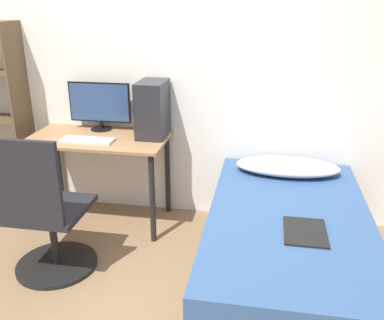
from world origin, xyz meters
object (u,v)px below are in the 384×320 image
object	(u,v)px
pc_tower	(153,109)
monitor	(100,105)
office_chair	(46,223)
bed	(287,250)
keyboard	(87,140)

from	to	relation	value
pc_tower	monitor	bearing A→B (deg)	169.28
office_chair	bed	distance (m)	1.58
office_chair	pc_tower	world-z (taller)	pc_tower
office_chair	bed	bearing A→B (deg)	5.35
office_chair	bed	world-z (taller)	office_chair
monitor	keyboard	bearing A→B (deg)	-87.82
bed	monitor	xyz separation A→B (m)	(-1.54, 0.82, 0.70)
pc_tower	keyboard	bearing A→B (deg)	-153.20
office_chair	keyboard	xyz separation A→B (m)	(0.05, 0.65, 0.37)
monitor	bed	bearing A→B (deg)	-28.16
keyboard	pc_tower	bearing A→B (deg)	26.80
keyboard	monitor	bearing A→B (deg)	92.18
office_chair	keyboard	world-z (taller)	office_chair
office_chair	monitor	bearing A→B (deg)	87.93
office_chair	pc_tower	bearing A→B (deg)	59.99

